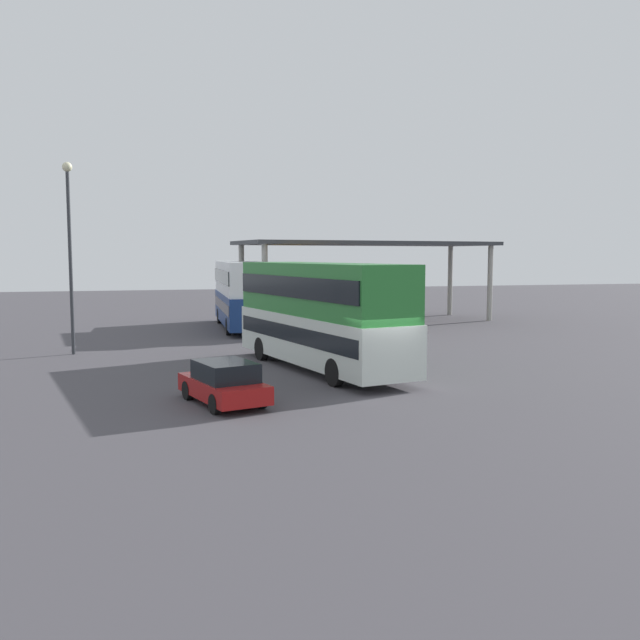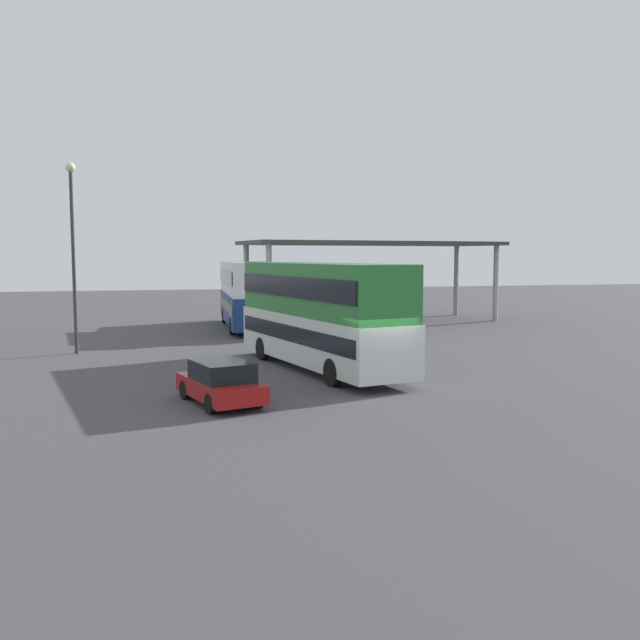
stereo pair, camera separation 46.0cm
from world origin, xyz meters
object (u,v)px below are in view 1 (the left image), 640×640
at_px(double_decker_main, 320,312).
at_px(double_decker_near_canopy, 241,292).
at_px(parked_hatchback, 224,383).
at_px(double_decker_mid_row, 302,291).
at_px(lamppost_tall, 69,236).

bearing_deg(double_decker_main, double_decker_near_canopy, -9.37).
height_order(parked_hatchback, double_decker_mid_row, double_decker_mid_row).
distance_m(parked_hatchback, double_decker_near_canopy, 21.84).
bearing_deg(lamppost_tall, parked_hatchback, -66.47).
xyz_separation_m(parked_hatchback, double_decker_near_canopy, (3.79, 21.45, 1.62)).
bearing_deg(double_decker_main, parked_hatchback, 127.97).
bearing_deg(double_decker_main, double_decker_mid_row, -23.23).
bearing_deg(double_decker_mid_row, double_decker_near_canopy, 97.92).
relative_size(parked_hatchback, double_decker_near_canopy, 0.36).
bearing_deg(double_decker_near_canopy, double_decker_main, -174.87).
height_order(double_decker_main, lamppost_tall, lamppost_tall).
height_order(double_decker_mid_row, lamppost_tall, lamppost_tall).
relative_size(double_decker_near_canopy, lamppost_tall, 1.28).
bearing_deg(lamppost_tall, double_decker_mid_row, 35.71).
bearing_deg(double_decker_near_canopy, parked_hatchback, 172.54).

